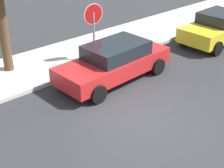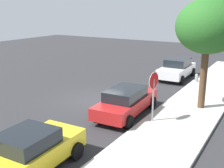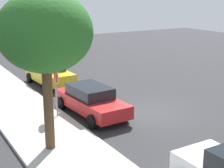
{
  "view_description": "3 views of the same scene",
  "coord_description": "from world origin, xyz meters",
  "views": [
    {
      "loc": [
        -6.5,
        -6.04,
        5.95
      ],
      "look_at": [
        -0.26,
        1.1,
        0.88
      ],
      "focal_mm": 55.0,
      "sensor_mm": 36.0,
      "label": 1
    },
    {
      "loc": [
        13.1,
        8.94,
        5.35
      ],
      "look_at": [
        0.82,
        1.55,
        1.41
      ],
      "focal_mm": 45.0,
      "sensor_mm": 36.0,
      "label": 2
    },
    {
      "loc": [
        -12.8,
        9.72,
        5.74
      ],
      "look_at": [
        1.83,
        0.99,
        1.15
      ],
      "focal_mm": 55.0,
      "sensor_mm": 36.0,
      "label": 3
    }
  ],
  "objects": [
    {
      "name": "parked_car_red",
      "position": [
        1.14,
        2.58,
        0.73
      ],
      "size": [
        4.6,
        2.1,
        1.42
      ],
      "color": "red",
      "rests_on": "ground_plane"
    },
    {
      "name": "stop_sign",
      "position": [
        1.47,
        4.18,
        1.74
      ],
      "size": [
        0.82,
        0.12,
        2.51
      ],
      "color": "gray",
      "rests_on": "ground_plane"
    },
    {
      "name": "parked_car_yellow",
      "position": [
        7.34,
        2.29,
        0.73
      ],
      "size": [
        4.04,
        2.11,
        1.45
      ],
      "color": "yellow",
      "rests_on": "ground_plane"
    },
    {
      "name": "ground_plane",
      "position": [
        0.0,
        0.0,
        0.0
      ],
      "size": [
        60.0,
        60.0,
        0.0
      ],
      "primitive_type": "plane",
      "color": "#2D2D30"
    },
    {
      "name": "sidewalk_curb",
      "position": [
        0.0,
        5.3,
        0.07
      ],
      "size": [
        32.0,
        3.15,
        0.14
      ],
      "primitive_type": "cube",
      "color": "beige",
      "rests_on": "ground_plane"
    }
  ]
}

